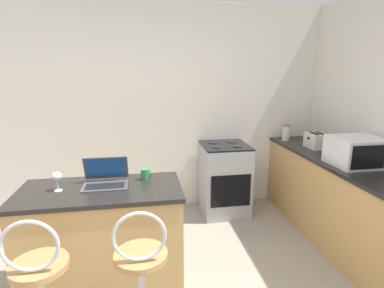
{
  "coord_description": "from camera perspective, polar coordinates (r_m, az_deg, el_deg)",
  "views": [
    {
      "loc": [
        -0.08,
        -1.5,
        1.79
      ],
      "look_at": [
        0.46,
        1.67,
        1.0
      ],
      "focal_mm": 28.0,
      "sensor_mm": 36.0,
      "label": 1
    }
  ],
  "objects": [
    {
      "name": "wine_glass_short",
      "position": [
        2.48,
        -24.36,
        -5.76
      ],
      "size": [
        0.07,
        0.07,
        0.15
      ],
      "color": "silver",
      "rests_on": "breakfast_bar"
    },
    {
      "name": "storage_jar",
      "position": [
        4.1,
        17.48,
        2.11
      ],
      "size": [
        0.1,
        0.1,
        0.21
      ],
      "color": "silver",
      "rests_on": "counter_right"
    },
    {
      "name": "bar_stool_far",
      "position": [
        2.13,
        -9.51,
        -24.58
      ],
      "size": [
        0.4,
        0.4,
        1.0
      ],
      "color": "silver",
      "rests_on": "ground_plane"
    },
    {
      "name": "counter_right",
      "position": [
        3.41,
        28.53,
        -11.11
      ],
      "size": [
        0.61,
        2.8,
        0.9
      ],
      "color": "tan",
      "rests_on": "ground_plane"
    },
    {
      "name": "toaster",
      "position": [
        3.81,
        22.6,
        0.59
      ],
      "size": [
        0.21,
        0.25,
        0.18
      ],
      "color": "silver",
      "rests_on": "counter_right"
    },
    {
      "name": "breakfast_bar",
      "position": [
        2.65,
        -16.37,
        -17.12
      ],
      "size": [
        1.25,
        0.61,
        0.9
      ],
      "color": "tan",
      "rests_on": "ground_plane"
    },
    {
      "name": "stove_range",
      "position": [
        3.85,
        6.16,
        -6.62
      ],
      "size": [
        0.57,
        0.59,
        0.9
      ],
      "color": "#9EA3A8",
      "rests_on": "ground_plane"
    },
    {
      "name": "laptop",
      "position": [
        2.51,
        -16.13,
        -6.2
      ],
      "size": [
        0.35,
        0.27,
        0.22
      ],
      "color": "#47474C",
      "rests_on": "breakfast_bar"
    },
    {
      "name": "microwave",
      "position": [
        3.28,
        28.92,
        -1.23
      ],
      "size": [
        0.47,
        0.41,
        0.27
      ],
      "color": "silver",
      "rests_on": "counter_right"
    },
    {
      "name": "mug_green",
      "position": [
        2.55,
        -8.82,
        -5.69
      ],
      "size": [
        0.09,
        0.07,
        0.09
      ],
      "color": "#338447",
      "rests_on": "breakfast_bar"
    },
    {
      "name": "wall_back",
      "position": [
        3.84,
        -8.4,
        6.38
      ],
      "size": [
        12.0,
        0.06,
        2.6
      ],
      "color": "silver",
      "rests_on": "ground_plane"
    }
  ]
}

